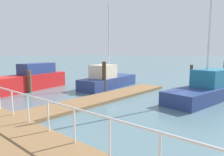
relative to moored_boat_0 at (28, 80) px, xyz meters
The scene contains 9 objects.
ground_plane 2.52m from the moored_boat_0, 118.25° to the left, with size 300.00×300.00×0.00m, color slate.
floating_dock 7.11m from the moored_boat_0, 76.60° to the right, with size 12.53×2.00×0.18m, color olive.
boardwalk_railing 10.14m from the moored_boat_0, 114.95° to the right, with size 0.06×26.51×1.08m.
dock_piling_1 1.10m from the moored_boat_0, 110.66° to the right, with size 0.32×0.32×1.70m, color brown.
dock_piling_2 14.16m from the moored_boat_0, 40.91° to the right, with size 0.27×0.27×1.94m, color #473826.
dock_piling_3 6.28m from the moored_boat_0, 55.36° to the right, with size 0.31×0.31×2.36m, color #473826.
moored_boat_0 is the anchor object (origin of this frame).
moored_boat_1 13.51m from the moored_boat_0, 62.89° to the right, with size 7.42×3.15×9.76m.
moored_boat_2 6.56m from the moored_boat_0, 39.12° to the right, with size 6.41×2.61×7.11m.
Camera 1 is at (-6.82, 1.97, 3.08)m, focal length 32.90 mm.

